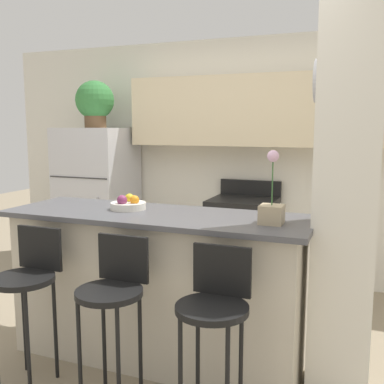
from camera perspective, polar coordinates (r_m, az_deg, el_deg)
ground_plane at (r=3.43m, az=-4.45°, el=-20.11°), size 14.00×14.00×0.00m
wall_back at (r=4.76m, az=6.79°, el=6.57°), size 5.60×0.38×2.55m
pillar_right at (r=2.80m, az=18.99°, el=0.61°), size 0.38×0.32×2.55m
counter_bar at (r=3.22m, az=-4.56°, el=-11.80°), size 2.12×0.71×1.05m
refrigerator at (r=5.19m, az=-11.87°, el=-0.99°), size 0.75×0.73×1.62m
stove_range at (r=4.64m, az=6.46°, el=-6.36°), size 0.65×0.61×1.07m
bar_stool_left at (r=3.06m, az=-20.13°, el=-10.53°), size 0.39×0.39×0.99m
bar_stool_mid at (r=2.70m, az=-10.00°, el=-12.65°), size 0.39×0.39×0.99m
bar_stool_right at (r=2.45m, az=2.86°, el=-14.74°), size 0.39×0.39×0.99m
potted_plant_on_fridge at (r=5.13m, az=-12.24°, el=11.09°), size 0.42×0.42×0.51m
orchid_vase at (r=2.75m, az=10.10°, el=-1.86°), size 0.14×0.14×0.45m
fruit_bowl at (r=3.23m, az=-8.10°, el=-1.56°), size 0.25×0.25×0.11m
trash_bin at (r=4.82m, az=-7.36°, el=-9.16°), size 0.28×0.28×0.38m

